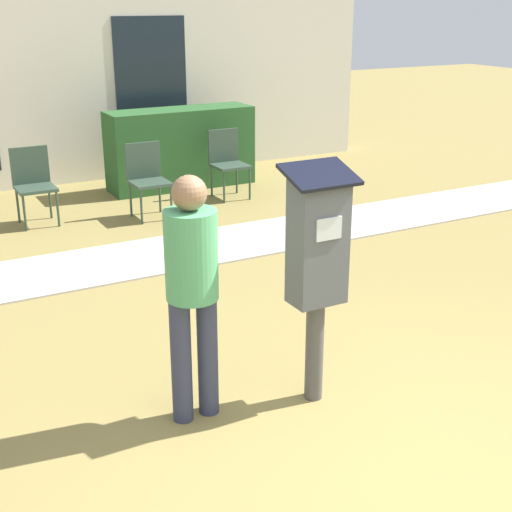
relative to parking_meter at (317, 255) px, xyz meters
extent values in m
plane|color=olive|center=(0.03, -0.96, -1.02)|extent=(40.00, 40.00, 0.00)
cube|color=#B7B2A8|center=(0.03, 3.13, -1.01)|extent=(12.00, 1.10, 0.02)
cube|color=silver|center=(0.03, 6.79, 0.58)|extent=(10.00, 0.24, 3.20)
cube|color=#19232D|center=(1.43, 6.66, 0.28)|extent=(1.10, 0.02, 2.00)
cylinder|color=#4C4C4C|center=(0.00, 0.00, -0.67)|extent=(0.12, 0.12, 0.70)
cube|color=#4C5156|center=(0.00, 0.00, 0.08)|extent=(0.34, 0.22, 0.80)
cube|color=silver|center=(0.00, -0.12, 0.20)|extent=(0.18, 0.01, 0.14)
cube|color=black|center=(0.00, 0.00, 0.51)|extent=(0.44, 0.31, 0.12)
cylinder|color=#333851|center=(-0.87, 0.17, -0.61)|extent=(0.13, 0.13, 0.82)
cylinder|color=#333851|center=(-0.69, 0.17, -0.61)|extent=(0.13, 0.13, 0.82)
cylinder|color=#4C9E66|center=(-0.78, 0.17, 0.08)|extent=(0.32, 0.32, 0.55)
sphere|color=#8C6647|center=(-0.78, 0.17, 0.46)|extent=(0.21, 0.21, 0.21)
cylinder|color=#334738|center=(-0.93, 4.66, -0.81)|extent=(0.03, 0.03, 0.42)
cylinder|color=#334738|center=(-0.55, 4.66, -0.81)|extent=(0.03, 0.03, 0.42)
cylinder|color=#334738|center=(-0.93, 5.04, -0.81)|extent=(0.03, 0.03, 0.42)
cylinder|color=#334738|center=(-0.55, 5.04, -0.81)|extent=(0.03, 0.03, 0.42)
cube|color=#334738|center=(-0.74, 4.85, -0.58)|extent=(0.44, 0.44, 0.04)
cube|color=#334738|center=(-0.74, 5.05, -0.34)|extent=(0.44, 0.04, 0.44)
cylinder|color=#334738|center=(0.34, 4.27, -0.81)|extent=(0.03, 0.03, 0.42)
cylinder|color=#334738|center=(0.72, 4.27, -0.81)|extent=(0.03, 0.03, 0.42)
cylinder|color=#334738|center=(0.34, 4.65, -0.81)|extent=(0.03, 0.03, 0.42)
cylinder|color=#334738|center=(0.72, 4.65, -0.81)|extent=(0.03, 0.03, 0.42)
cube|color=#334738|center=(0.53, 4.46, -0.58)|extent=(0.44, 0.44, 0.04)
cube|color=#334738|center=(0.53, 4.66, -0.34)|extent=(0.44, 0.04, 0.44)
cylinder|color=#334738|center=(1.61, 4.64, -0.81)|extent=(0.03, 0.03, 0.42)
cylinder|color=#334738|center=(1.99, 4.64, -0.81)|extent=(0.03, 0.03, 0.42)
cylinder|color=#334738|center=(1.61, 5.02, -0.81)|extent=(0.03, 0.03, 0.42)
cylinder|color=#334738|center=(1.99, 5.02, -0.81)|extent=(0.03, 0.03, 0.42)
cube|color=#334738|center=(1.80, 4.83, -0.58)|extent=(0.44, 0.44, 0.04)
cube|color=#334738|center=(1.80, 5.03, -0.34)|extent=(0.44, 0.04, 0.44)
cube|color=#285628|center=(1.47, 5.73, -0.47)|extent=(2.05, 0.60, 1.10)
camera|label=1|loc=(-2.34, -3.50, 1.51)|focal=50.00mm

